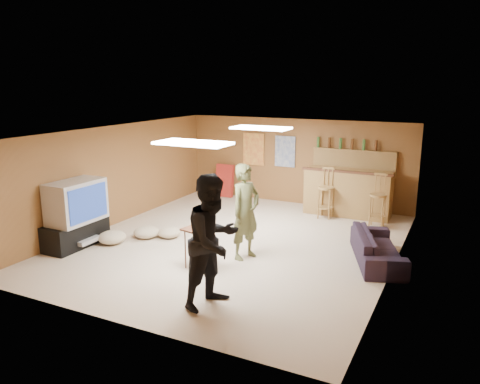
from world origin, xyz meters
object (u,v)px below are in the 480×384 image
at_px(tv_body, 76,201).
at_px(bar_counter, 348,193).
at_px(person_black, 213,241).
at_px(tray_table, 200,248).
at_px(sofa, 378,247).
at_px(person_olive, 246,212).

height_order(tv_body, bar_counter, tv_body).
bearing_deg(person_black, tv_body, 90.00).
height_order(bar_counter, tray_table, bar_counter).
height_order(sofa, tray_table, tray_table).
distance_m(tv_body, sofa, 5.66).
bearing_deg(bar_counter, person_black, -96.43).
distance_m(bar_counter, tray_table, 4.57).
distance_m(person_black, sofa, 3.32).
distance_m(tv_body, person_black, 3.67).
height_order(bar_counter, sofa, bar_counter).
bearing_deg(person_olive, tv_body, 124.66).
bearing_deg(person_black, bar_counter, 8.69).
xyz_separation_m(person_olive, person_black, (0.38, -1.85, 0.09)).
height_order(person_olive, tray_table, person_olive).
height_order(tv_body, person_olive, person_olive).
bearing_deg(person_olive, person_black, -149.40).
bearing_deg(person_black, sofa, -18.76).
bearing_deg(person_olive, sofa, -49.88).
relative_size(person_olive, person_black, 0.90).
xyz_separation_m(bar_counter, sofa, (1.20, -2.71, -0.28)).
height_order(tv_body, person_black, person_black).
relative_size(tv_body, tray_table, 1.59).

